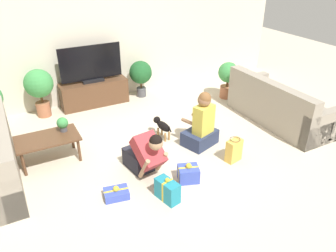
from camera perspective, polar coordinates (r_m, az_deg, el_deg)
name	(u,v)px	position (r m, az deg, el deg)	size (l,w,h in m)	color
ground_plane	(163,156)	(5.11, -0.90, -5.18)	(16.00, 16.00, 0.00)	beige
wall_back	(102,36)	(6.87, -11.43, 15.09)	(8.40, 0.06, 2.60)	beige
sofa_right	(279,107)	(6.31, 18.77, 3.11)	(0.89, 2.01, 0.83)	gray
coffee_table	(48,140)	(5.12, -20.24, -2.37)	(0.90, 0.54, 0.40)	brown
tv_console	(94,93)	(6.84, -12.71, 5.62)	(1.33, 0.42, 0.50)	brown
tv	(91,66)	(6.65, -13.24, 10.18)	(1.21, 0.20, 0.72)	black
potted_plant_back_right	(141,74)	(7.01, -4.78, 9.06)	(0.48, 0.48, 0.78)	#4C4C51
potted_plant_corner_right	(228,77)	(7.06, 10.41, 8.44)	(0.43, 0.43, 0.77)	#A36042
potted_plant_back_left	(39,86)	(6.51, -21.52, 6.43)	(0.53, 0.53, 0.92)	#A36042
person_kneeling	(145,154)	(4.56, -4.05, -4.91)	(0.43, 0.79, 0.76)	#23232D
person_sitting	(202,126)	(5.24, 5.86, 0.04)	(0.62, 0.58, 0.94)	#283351
dog	(162,125)	(5.49, -1.06, 0.11)	(0.17, 0.50, 0.32)	black
gift_box_a	(167,190)	(4.22, -0.12, -11.14)	(0.24, 0.36, 0.34)	teal
gift_box_b	(188,173)	(4.56, 3.57, -8.25)	(0.34, 0.32, 0.28)	#3D51BC
gift_box_c	(116,193)	(4.35, -8.98, -11.51)	(0.35, 0.28, 0.17)	#3D51BC
gift_bag_a	(234,150)	(5.00, 11.40, -4.17)	(0.27, 0.19, 0.38)	#E5B74C
tabletop_plant	(63,124)	(5.14, -17.89, 0.38)	(0.17, 0.17, 0.22)	#4C4C51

